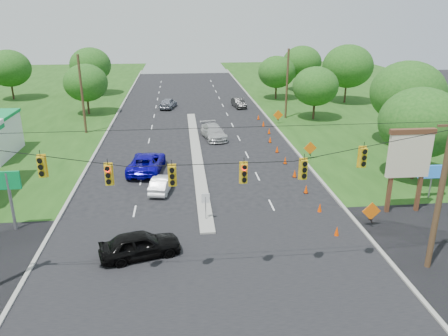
{
  "coord_description": "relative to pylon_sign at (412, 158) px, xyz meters",
  "views": [
    {
      "loc": [
        -1.54,
        -20.83,
        13.63
      ],
      "look_at": [
        1.54,
        8.77,
        2.8
      ],
      "focal_mm": 35.0,
      "sensor_mm": 36.0,
      "label": 1
    }
  ],
  "objects": [
    {
      "name": "cone_8",
      "position": [
        -5.55,
        24.8,
        -3.65
      ],
      "size": [
        0.32,
        0.32,
        0.7
      ],
      "primitive_type": "cone",
      "color": "#F74000",
      "rests_on": "ground"
    },
    {
      "name": "cone_4",
      "position": [
        -6.15,
        10.8,
        -3.65
      ],
      "size": [
        0.32,
        0.32,
        0.7
      ],
      "primitive_type": "cone",
      "color": "#F74000",
      "rests_on": "ground"
    },
    {
      "name": "cross_street",
      "position": [
        -14.31,
        -6.2,
        -4.0
      ],
      "size": [
        160.0,
        14.0,
        0.02
      ],
      "primitive_type": "cube",
      "color": "black",
      "rests_on": "ground"
    },
    {
      "name": "ground",
      "position": [
        -14.31,
        -6.2,
        -4.0
      ],
      "size": [
        160.0,
        160.0,
        0.0
      ],
      "primitive_type": "plane",
      "color": "black",
      "rests_on": "ground"
    },
    {
      "name": "tree_4",
      "position": [
        -42.31,
        45.8,
        0.96
      ],
      "size": [
        6.72,
        6.72,
        7.84
      ],
      "color": "black",
      "rests_on": "ground"
    },
    {
      "name": "tree_6",
      "position": [
        -30.31,
        48.8,
        0.96
      ],
      "size": [
        6.72,
        6.72,
        7.84
      ],
      "color": "black",
      "rests_on": "ground"
    },
    {
      "name": "tree_12",
      "position": [
        -0.31,
        41.8,
        0.34
      ],
      "size": [
        5.88,
        5.88,
        6.86
      ],
      "color": "black",
      "rests_on": "ground"
    },
    {
      "name": "dark_car_receding",
      "position": [
        -7.11,
        36.24,
        -3.33
      ],
      "size": [
        1.95,
        4.24,
        1.35
      ],
      "primitive_type": "imported",
      "rotation": [
        0.0,
        0.0,
        0.13
      ],
      "color": "black",
      "rests_on": "ground"
    },
    {
      "name": "curb_right",
      "position": [
        -4.21,
        23.8,
        -4.0
      ],
      "size": [
        0.25,
        110.0,
        0.16
      ],
      "primitive_type": "cube",
      "color": "gray",
      "rests_on": "ground"
    },
    {
      "name": "utility_pole_far_right",
      "position": [
        -1.81,
        28.8,
        0.5
      ],
      "size": [
        0.28,
        0.28,
        9.0
      ],
      "primitive_type": "cylinder",
      "color": "#422D1C",
      "rests_on": "ground"
    },
    {
      "name": "tree_7",
      "position": [
        3.69,
        5.8,
        0.96
      ],
      "size": [
        6.72,
        6.72,
        7.84
      ],
      "color": "black",
      "rests_on": "ground"
    },
    {
      "name": "cone_7",
      "position": [
        -5.55,
        21.3,
        -3.65
      ],
      "size": [
        0.32,
        0.32,
        0.7
      ],
      "primitive_type": "cone",
      "color": "#F74000",
      "rests_on": "ground"
    },
    {
      "name": "white_sedan",
      "position": [
        -17.47,
        5.38,
        -3.37
      ],
      "size": [
        2.05,
        4.0,
        1.26
      ],
      "primitive_type": "imported",
      "rotation": [
        0.0,
        0.0,
        2.95
      ],
      "color": "white",
      "rests_on": "ground"
    },
    {
      "name": "cone_2",
      "position": [
        -6.15,
        3.8,
        -3.65
      ],
      "size": [
        0.32,
        0.32,
        0.7
      ],
      "primitive_type": "cone",
      "color": "#F74000",
      "rests_on": "ground"
    },
    {
      "name": "tree_11",
      "position": [
        5.69,
        48.8,
        0.96
      ],
      "size": [
        6.72,
        6.72,
        7.84
      ],
      "color": "black",
      "rests_on": "ground"
    },
    {
      "name": "work_sign_1",
      "position": [
        -3.51,
        11.8,
        -2.91
      ],
      "size": [
        1.27,
        0.58,
        1.37
      ],
      "color": "black",
      "rests_on": "ground"
    },
    {
      "name": "blue_pickup",
      "position": [
        -18.93,
        10.1,
        -3.17
      ],
      "size": [
        3.45,
        6.28,
        1.67
      ],
      "primitive_type": "imported",
      "rotation": [
        0.0,
        0.0,
        3.02
      ],
      "color": "#0B02A4",
      "rests_on": "ground"
    },
    {
      "name": "median",
      "position": [
        -14.31,
        14.8,
        -4.0
      ],
      "size": [
        1.0,
        34.0,
        0.18
      ],
      "primitive_type": "cube",
      "color": "gray",
      "rests_on": "ground"
    },
    {
      "name": "black_sedan",
      "position": [
        -18.4,
        -4.39,
        -3.2
      ],
      "size": [
        5.01,
        3.06,
        1.59
      ],
      "primitive_type": "imported",
      "rotation": [
        0.0,
        0.0,
        1.84
      ],
      "color": "black",
      "rests_on": "ground"
    },
    {
      "name": "cone_1",
      "position": [
        -6.15,
        0.3,
        -3.65
      ],
      "size": [
        0.32,
        0.32,
        0.7
      ],
      "primitive_type": "cone",
      "color": "#F74000",
      "rests_on": "ground"
    },
    {
      "name": "cone_5",
      "position": [
        -6.15,
        14.3,
        -3.65
      ],
      "size": [
        0.32,
        0.32,
        0.7
      ],
      "primitive_type": "cone",
      "color": "#F74000",
      "rests_on": "ground"
    },
    {
      "name": "tree_9",
      "position": [
        1.69,
        27.8,
        0.34
      ],
      "size": [
        5.88,
        5.88,
        6.86
      ],
      "color": "black",
      "rests_on": "ground"
    },
    {
      "name": "tree_8",
      "position": [
        7.69,
        15.8,
        1.58
      ],
      "size": [
        7.56,
        7.56,
        8.82
      ],
      "color": "black",
      "rests_on": "ground"
    },
    {
      "name": "curb_left",
      "position": [
        -24.41,
        23.8,
        -4.0
      ],
      "size": [
        0.25,
        110.0,
        0.16
      ],
      "primitive_type": "cube",
      "color": "gray",
      "rests_on": "ground"
    },
    {
      "name": "silver_car_oncoming",
      "position": [
        -17.46,
        36.68,
        -3.24
      ],
      "size": [
        2.86,
        4.78,
        1.52
      ],
      "primitive_type": "imported",
      "rotation": [
        0.0,
        0.0,
        2.89
      ],
      "color": "slate",
      "rests_on": "ground"
    },
    {
      "name": "median_sign",
      "position": [
        -14.31,
        -0.2,
        -2.54
      ],
      "size": [
        0.55,
        0.06,
        2.05
      ],
      "color": "gray",
      "rests_on": "ground"
    },
    {
      "name": "utility_pole_far_left",
      "position": [
        -26.81,
        23.8,
        0.5
      ],
      "size": [
        0.28,
        0.28,
        9.0
      ],
      "primitive_type": "cylinder",
      "color": "#422D1C",
      "rests_on": "ground"
    },
    {
      "name": "work_sign_0",
      "position": [
        -3.51,
        -2.2,
        -2.91
      ],
      "size": [
        1.27,
        0.58,
        1.37
      ],
      "color": "black",
      "rests_on": "ground"
    },
    {
      "name": "signal_span",
      "position": [
        -14.37,
        -7.2,
        0.97
      ],
      "size": [
        25.6,
        0.32,
        9.0
      ],
      "color": "#422D1C",
      "rests_on": "ground"
    },
    {
      "name": "cone_0",
      "position": [
        -6.15,
        -3.2,
        -3.65
      ],
      "size": [
        0.32,
        0.32,
        0.7
      ],
      "primitive_type": "cone",
      "color": "#F74000",
      "rests_on": "ground"
    },
    {
      "name": "tree_10",
      "position": [
        9.69,
        37.8,
        1.58
      ],
      "size": [
        7.56,
        7.56,
        8.82
      ],
      "color": "black",
      "rests_on": "ground"
    },
    {
      "name": "cone_6",
      "position": [
        -6.15,
        17.8,
        -3.65
      ],
      "size": [
        0.32,
        0.32,
        0.7
      ],
      "primitive_type": "cone",
      "color": "#F74000",
      "rests_on": "ground"
    },
    {
      "name": "work_sign_2",
      "position": [
        -3.51,
        25.8,
        -2.91
      ],
      "size": [
        1.27,
        0.58,
        1.37
      ],
      "color": "black",
      "rests_on": "ground"
    },
    {
      "name": "silver_car_far",
      "position": [
        -12.18,
        20.03,
        -3.22
      ],
      "size": [
        3.09,
        5.65,
        1.55
      ],
      "primitive_type": "imported",
      "rotation": [
        0.0,
        0.0,
        0.18
      ],
      "color": "#ADADAD",
      "rests_on": "ground"
    },
    {
      "name": "tree_5",
      "position": [
        -28.31,
        33.8,
        0.34
      ],
      "size": [
        5.88,
        5.88,
        6.86
      ],
      "color": "black",
      "rests_on": "ground"
    },
    {
      "name": "cone_3",
      "position": [
        -6.15,
        7.3,
        -3.65
      ],
      "size": [
        0.32,
        0.32,
        0.7
      ],
      "primitive_type": "cone",
      "color": "#F74000",
      "rests_on": "ground"
    },
    {
      "name": "cone_9",
      "position": [
        -5.55,
        28.3,
        -3.65
      ],
      "size": [
        0.32,
        0.32,
        0.7
      ],
      "primitive_type": "cone",
      "color": "#F74000",
      "rests_on": "ground"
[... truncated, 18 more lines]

